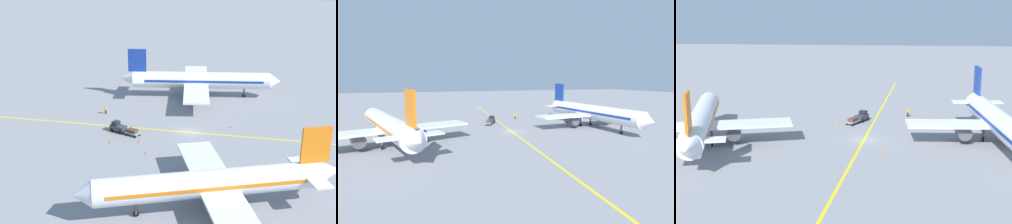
# 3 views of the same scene
# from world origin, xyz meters

# --- Properties ---
(ground_plane) EXTENTS (400.00, 400.00, 0.00)m
(ground_plane) POSITION_xyz_m (0.00, 0.00, 0.00)
(ground_plane) COLOR gray
(apron_yellow_centreline) EXTENTS (10.97, 119.57, 0.01)m
(apron_yellow_centreline) POSITION_xyz_m (0.00, 0.00, 0.00)
(apron_yellow_centreline) COLOR yellow
(apron_yellow_centreline) RESTS_ON ground
(airplane_at_gate) EXTENTS (28.29, 35.54, 10.60)m
(airplane_at_gate) POSITION_xyz_m (-20.73, 0.33, 3.71)
(airplane_at_gate) COLOR white
(airplane_at_gate) RESTS_ON ground
(airplane_adjacent_stand) EXTENTS (28.30, 34.82, 10.60)m
(airplane_adjacent_stand) POSITION_xyz_m (25.18, 4.91, 3.71)
(airplane_adjacent_stand) COLOR silver
(airplane_adjacent_stand) RESTS_ON ground
(baggage_tug_dark) EXTENTS (2.76, 3.35, 2.11)m
(baggage_tug_dark) POSITION_xyz_m (1.19, -13.03, 0.90)
(baggage_tug_dark) COLOR #333842
(baggage_tug_dark) RESTS_ON ground
(baggage_cart_trailing) EXTENTS (2.43, 2.95, 1.24)m
(baggage_cart_trailing) POSITION_xyz_m (2.69, -10.09, 0.76)
(baggage_cart_trailing) COLOR gray
(baggage_cart_trailing) RESTS_ON ground
(ground_crew_worker) EXTENTS (0.47, 0.41, 1.68)m
(ground_crew_worker) POSITION_xyz_m (-7.53, -17.52, 0.91)
(ground_crew_worker) COLOR #23232D
(ground_crew_worker) RESTS_ON ground
(traffic_cone_near_nose) EXTENTS (0.32, 0.32, 0.55)m
(traffic_cone_near_nose) POSITION_xyz_m (6.21, -13.24, 0.28)
(traffic_cone_near_nose) COLOR orange
(traffic_cone_near_nose) RESTS_ON ground
(traffic_cone_mid_apron) EXTENTS (0.32, 0.32, 0.55)m
(traffic_cone_mid_apron) POSITION_xyz_m (9.79, -6.38, 0.28)
(traffic_cone_mid_apron) COLOR orange
(traffic_cone_mid_apron) RESTS_ON ground
(traffic_cone_by_wingtip) EXTENTS (0.32, 0.32, 0.55)m
(traffic_cone_by_wingtip) POSITION_xyz_m (5.34, -8.38, 0.28)
(traffic_cone_by_wingtip) COLOR orange
(traffic_cone_by_wingtip) RESTS_ON ground
(traffic_cone_far_edge) EXTENTS (0.32, 0.32, 0.55)m
(traffic_cone_far_edge) POSITION_xyz_m (-3.06, 7.42, 0.28)
(traffic_cone_far_edge) COLOR orange
(traffic_cone_far_edge) RESTS_ON ground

